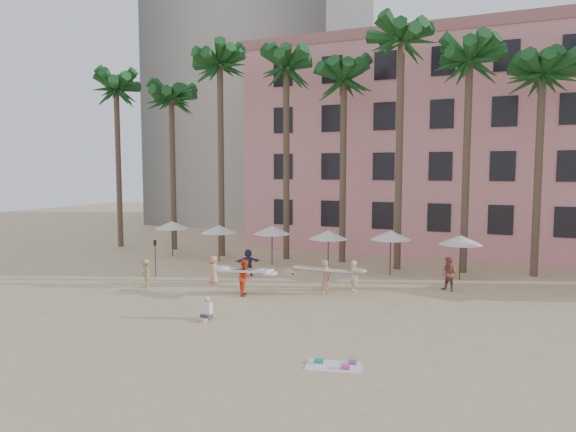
# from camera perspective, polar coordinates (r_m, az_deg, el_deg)

# --- Properties ---
(ground) EXTENTS (120.00, 120.00, 0.00)m
(ground) POSITION_cam_1_polar(r_m,az_deg,el_deg) (21.50, -4.02, -12.16)
(ground) COLOR #D1B789
(ground) RESTS_ON ground
(pink_hotel) EXTENTS (35.00, 14.00, 16.00)m
(pink_hotel) POSITION_cam_1_polar(r_m,az_deg,el_deg) (44.29, 20.31, 6.99)
(pink_hotel) COLOR pink
(pink_hotel) RESTS_ON ground
(grey_tower) EXTENTS (22.00, 18.00, 50.00)m
(grey_tower) POSITION_cam_1_polar(r_m,az_deg,el_deg) (65.24, -2.78, 21.82)
(grey_tower) COLOR #A89E8E
(grey_tower) RESTS_ON ground
(palm_row) EXTENTS (44.40, 5.40, 16.30)m
(palm_row) POSITION_cam_1_polar(r_m,az_deg,el_deg) (35.00, 8.43, 15.99)
(palm_row) COLOR brown
(palm_row) RESTS_ON ground
(umbrella_row) EXTENTS (22.50, 2.70, 2.73)m
(umbrella_row) POSITION_cam_1_polar(r_m,az_deg,el_deg) (33.39, 1.25, -1.78)
(umbrella_row) COLOR #332B23
(umbrella_row) RESTS_ON ground
(beach_towel) EXTENTS (1.99, 1.40, 0.14)m
(beach_towel) POSITION_cam_1_polar(r_m,az_deg,el_deg) (17.55, 5.27, -16.16)
(beach_towel) COLOR white
(beach_towel) RESTS_ON ground
(carrier_yellow) EXTENTS (3.42, 2.03, 1.79)m
(carrier_yellow) POSITION_cam_1_polar(r_m,az_deg,el_deg) (26.48, 4.25, -6.55)
(carrier_yellow) COLOR tan
(carrier_yellow) RESTS_ON ground
(carrier_white) EXTENTS (2.95, 1.10, 1.83)m
(carrier_white) POSITION_cam_1_polar(r_m,az_deg,el_deg) (26.39, -4.78, -6.68)
(carrier_white) COLOR #FA471A
(carrier_white) RESTS_ON ground
(beachgoers) EXTENTS (16.31, 6.79, 1.82)m
(beachgoers) POSITION_cam_1_polar(r_m,az_deg,el_deg) (28.62, -1.11, -6.01)
(beachgoers) COLOR tan
(beachgoers) RESTS_ON ground
(paddle) EXTENTS (0.18, 0.04, 2.23)m
(paddle) POSITION_cam_1_polar(r_m,az_deg,el_deg) (31.51, -14.54, -4.07)
(paddle) COLOR black
(paddle) RESTS_ON ground
(seated_man) EXTENTS (0.42, 0.73, 0.95)m
(seated_man) POSITION_cam_1_polar(r_m,az_deg,el_deg) (22.61, -9.08, -10.47)
(seated_man) COLOR #3F3F4C
(seated_man) RESTS_ON ground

